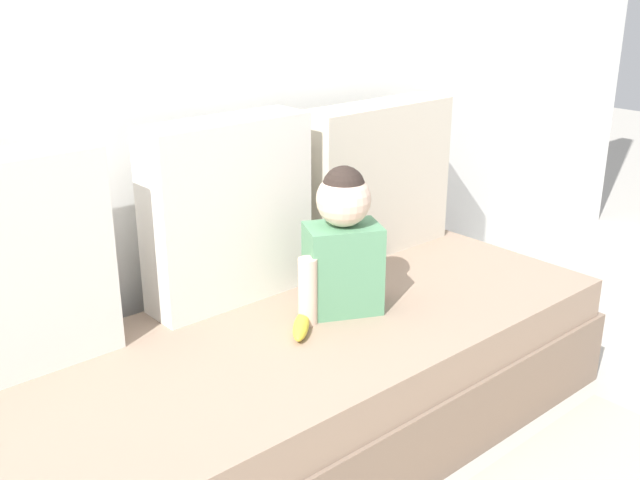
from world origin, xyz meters
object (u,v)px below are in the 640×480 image
object	(u,v)px
throw_pillow_right	(376,179)
toddler	(343,242)
couch	(295,389)
throw_pillow_center	(228,212)
throw_pillow_left	(17,264)
banana	(301,326)

from	to	relation	value
throw_pillow_right	toddler	size ratio (longest dim) A/B	1.34
couch	throw_pillow_center	world-z (taller)	throw_pillow_center
throw_pillow_left	throw_pillow_center	world-z (taller)	throw_pillow_center
throw_pillow_center	couch	bearing A→B (deg)	-90.00
toddler	banana	xyz separation A→B (m)	(-0.19, -0.03, -0.20)
throw_pillow_left	banana	xyz separation A→B (m)	(0.64, -0.33, -0.26)
couch	toddler	xyz separation A→B (m)	(0.20, 0.01, 0.41)
throw_pillow_center	throw_pillow_right	world-z (taller)	throw_pillow_center
banana	couch	bearing A→B (deg)	102.98
throw_pillow_center	banana	world-z (taller)	throw_pillow_center
throw_pillow_right	banana	size ratio (longest dim) A/B	3.52
toddler	banana	world-z (taller)	toddler
couch	banana	world-z (taller)	banana
couch	throw_pillow_right	distance (m)	0.84
couch	banana	xyz separation A→B (m)	(0.01, -0.02, 0.21)
throw_pillow_left	throw_pillow_right	size ratio (longest dim) A/B	0.93
throw_pillow_center	throw_pillow_right	size ratio (longest dim) A/B	0.94
couch	throw_pillow_left	size ratio (longest dim) A/B	3.67
banana	toddler	bearing A→B (deg)	10.04
throw_pillow_left	banana	bearing A→B (deg)	-27.32
throw_pillow_right	banana	bearing A→B (deg)	-152.26
throw_pillow_center	toddler	size ratio (longest dim) A/B	1.26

